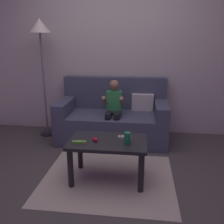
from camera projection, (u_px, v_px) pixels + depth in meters
name	position (u px, v px, depth m)	size (l,w,h in m)	color
ground_plane	(99.00, 187.00, 2.59)	(9.45, 9.45, 0.00)	#4C4742
wall_back	(117.00, 54.00, 3.88)	(4.72, 0.05, 2.50)	beige
couch	(113.00, 119.00, 3.78)	(1.61, 0.80, 0.91)	#474C60
person_seated_on_couch	(113.00, 108.00, 3.54)	(0.30, 0.36, 0.92)	black
coffee_table	(108.00, 148.00, 2.63)	(0.82, 0.50, 0.45)	#232326
area_rug	(108.00, 178.00, 2.74)	(1.42, 1.21, 0.01)	#BCB299
game_remote_white_near_edge	(125.00, 137.00, 2.67)	(0.14, 0.05, 0.03)	white
nunchuk_red	(95.00, 139.00, 2.59)	(0.08, 0.10, 0.05)	red
game_remote_lime_far_corner	(79.00, 142.00, 2.54)	(0.14, 0.05, 0.03)	#72C638
soda_can	(127.00, 138.00, 2.51)	(0.07, 0.07, 0.12)	#1E7F47
floor_lamp	(40.00, 35.00, 3.59)	(0.32, 0.32, 1.77)	black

